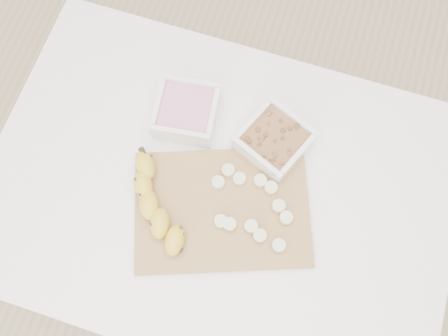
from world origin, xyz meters
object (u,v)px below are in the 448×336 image
(bowl_yogurt, at_px, (186,111))
(banana, at_px, (157,206))
(cutting_board, at_px, (222,209))
(table, at_px, (220,200))
(bowl_granola, at_px, (274,141))

(bowl_yogurt, height_order, banana, bowl_yogurt)
(cutting_board, relative_size, banana, 1.61)
(bowl_yogurt, bearing_deg, table, -48.77)
(table, xyz_separation_m, bowl_yogurt, (-0.12, 0.14, 0.13))
(table, height_order, bowl_granola, bowl_granola)
(table, relative_size, banana, 4.46)
(banana, bearing_deg, bowl_yogurt, 64.05)
(bowl_granola, distance_m, banana, 0.28)
(bowl_yogurt, relative_size, banana, 0.65)
(bowl_granola, relative_size, cutting_board, 0.47)
(bowl_granola, bearing_deg, bowl_yogurt, 177.89)
(bowl_granola, distance_m, cutting_board, 0.18)
(table, relative_size, cutting_board, 2.76)
(bowl_yogurt, height_order, bowl_granola, same)
(bowl_yogurt, distance_m, banana, 0.22)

